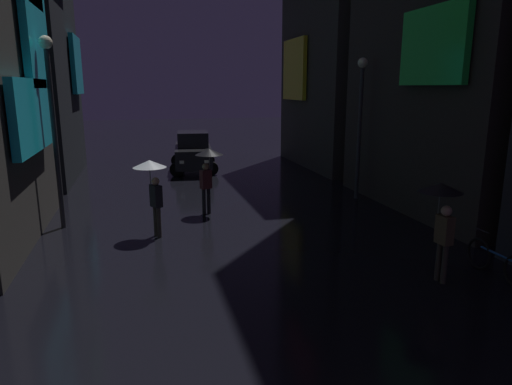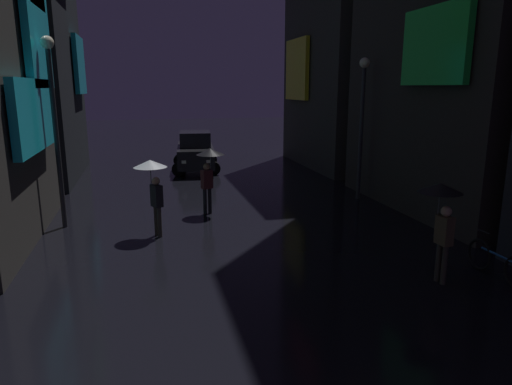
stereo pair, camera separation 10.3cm
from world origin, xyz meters
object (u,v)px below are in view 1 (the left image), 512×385
object	(u,v)px
pedestrian_near_crossing_black	(208,163)
car_distant	(193,152)
pedestrian_foreground_left_clear	(152,177)
bicycle_parked_at_storefront	(498,261)
streetlamp_left_far	(52,111)
pedestrian_far_right_black	(442,204)
streetlamp_right_far	(360,111)

from	to	relation	value
pedestrian_near_crossing_black	car_distant	bearing A→B (deg)	86.82
pedestrian_near_crossing_black	pedestrian_foreground_left_clear	distance (m)	2.66
pedestrian_near_crossing_black	bicycle_parked_at_storefront	world-z (taller)	pedestrian_near_crossing_black
pedestrian_near_crossing_black	streetlamp_left_far	distance (m)	4.74
pedestrian_foreground_left_clear	streetlamp_left_far	xyz separation A→B (m)	(-2.57, 1.45, 1.71)
pedestrian_near_crossing_black	streetlamp_left_far	size ratio (longest dim) A/B	0.39
pedestrian_near_crossing_black	pedestrian_far_right_black	xyz separation A→B (m)	(3.88, -6.48, 0.00)
pedestrian_foreground_left_clear	streetlamp_left_far	distance (m)	3.41
car_distant	bicycle_parked_at_storefront	bearing A→B (deg)	-72.03
bicycle_parked_at_storefront	pedestrian_foreground_left_clear	bearing A→B (deg)	145.59
streetlamp_left_far	car_distant	bearing A→B (deg)	60.10
pedestrian_near_crossing_black	pedestrian_foreground_left_clear	world-z (taller)	same
pedestrian_foreground_left_clear	streetlamp_right_far	bearing A→B (deg)	19.33
pedestrian_near_crossing_black	car_distant	world-z (taller)	pedestrian_near_crossing_black
bicycle_parked_at_storefront	car_distant	xyz separation A→B (m)	(-4.76, 14.68, 0.54)
pedestrian_foreground_left_clear	streetlamp_right_far	size ratio (longest dim) A/B	0.42
streetlamp_right_far	pedestrian_far_right_black	bearing A→B (deg)	-103.55
pedestrian_foreground_left_clear	streetlamp_right_far	xyz separation A→B (m)	(7.43, 2.61, 1.52)
pedestrian_far_right_black	car_distant	distance (m)	14.82
pedestrian_foreground_left_clear	bicycle_parked_at_storefront	bearing A→B (deg)	-34.41
pedestrian_near_crossing_black	bicycle_parked_at_storefront	distance (m)	8.62
pedestrian_near_crossing_black	streetlamp_right_far	distance (m)	5.84
bicycle_parked_at_storefront	car_distant	bearing A→B (deg)	107.97
pedestrian_far_right_black	streetlamp_right_far	bearing A→B (deg)	76.45
bicycle_parked_at_storefront	car_distant	world-z (taller)	car_distant
streetlamp_right_far	streetlamp_left_far	xyz separation A→B (m)	(-10.00, -1.16, 0.19)
pedestrian_near_crossing_black	streetlamp_right_far	world-z (taller)	streetlamp_right_far
pedestrian_far_right_black	car_distant	xyz separation A→B (m)	(-3.44, 14.40, -0.74)
pedestrian_foreground_left_clear	streetlamp_right_far	world-z (taller)	streetlamp_right_far
pedestrian_far_right_black	bicycle_parked_at_storefront	world-z (taller)	pedestrian_far_right_black
pedestrian_far_right_black	streetlamp_right_far	size ratio (longest dim) A/B	0.42
pedestrian_foreground_left_clear	car_distant	size ratio (longest dim) A/B	0.50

